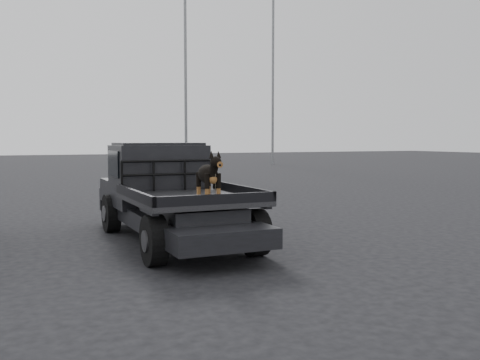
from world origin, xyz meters
name	(u,v)px	position (x,y,z in m)	size (l,w,h in m)	color
ground	(157,261)	(0.00, 0.00, 0.00)	(120.00, 120.00, 0.00)	black
flatbed_ute	(173,217)	(0.70, 1.38, 0.46)	(2.00, 5.40, 0.92)	black
ute_cab	(158,165)	(0.70, 2.33, 1.36)	(1.72, 1.30, 0.88)	black
headache_rack	(170,176)	(0.70, 1.58, 1.20)	(1.80, 0.08, 0.55)	black
dog	(208,178)	(0.66, -0.50, 1.29)	(0.32, 0.60, 0.74)	black
distant_car_b	(149,155)	(8.31, 31.68, 0.69)	(1.93, 4.75, 1.38)	#48474D
floodlight_mid	(185,63)	(8.92, 24.71, 6.71)	(1.08, 0.28, 12.23)	slate
floodlight_far	(273,46)	(16.68, 27.49, 8.76)	(1.08, 0.28, 16.31)	slate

